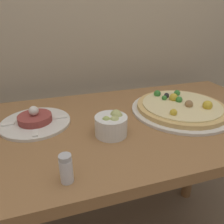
# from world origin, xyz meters

# --- Properties ---
(dining_table) EXTENTS (1.19, 0.62, 0.77)m
(dining_table) POSITION_xyz_m (0.00, 0.31, 0.64)
(dining_table) COLOR olive
(dining_table) RESTS_ON ground_plane
(pizza_plate) EXTENTS (0.38, 0.38, 0.06)m
(pizza_plate) POSITION_xyz_m (0.22, 0.32, 0.78)
(pizza_plate) COLOR silver
(pizza_plate) RESTS_ON dining_table
(tartare_plate) EXTENTS (0.23, 0.23, 0.07)m
(tartare_plate) POSITION_xyz_m (-0.31, 0.38, 0.78)
(tartare_plate) COLOR silver
(tartare_plate) RESTS_ON dining_table
(small_bowl) EXTENTS (0.10, 0.10, 0.08)m
(small_bowl) POSITION_xyz_m (-0.09, 0.24, 0.80)
(small_bowl) COLOR white
(small_bowl) RESTS_ON dining_table
(salt_shaker) EXTENTS (0.03, 0.03, 0.07)m
(salt_shaker) POSITION_xyz_m (-0.25, 0.07, 0.80)
(salt_shaker) COLOR silver
(salt_shaker) RESTS_ON dining_table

